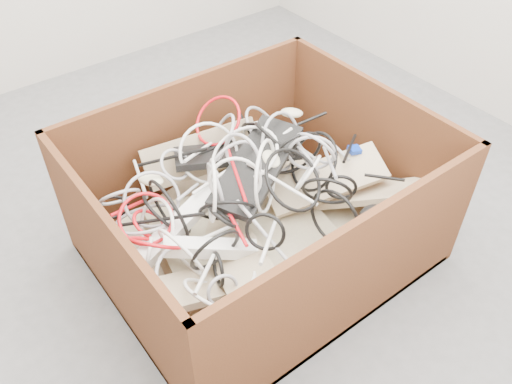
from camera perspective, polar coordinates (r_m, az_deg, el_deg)
ground at (r=2.32m, az=-2.89°, el=-1.15°), size 3.00×3.00×0.00m
cardboard_box at (r=2.01m, az=-0.01°, el=-3.78°), size 1.15×0.96×0.56m
keyboard_pile at (r=1.94m, az=1.18°, el=-0.55°), size 1.11×0.86×0.40m
mice_scatter at (r=1.84m, az=0.32°, el=-0.01°), size 0.86×0.74×0.20m
power_strip_left at (r=1.75m, az=-8.32°, el=-3.50°), size 0.34×0.13×0.14m
power_strip_right at (r=1.68m, az=-4.92°, el=-6.02°), size 0.29×0.20×0.10m
vga_plug at (r=2.06m, az=10.53°, el=4.49°), size 0.06×0.05×0.03m
cable_tangle at (r=1.80m, az=-2.35°, el=0.64°), size 1.04×0.86×0.43m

